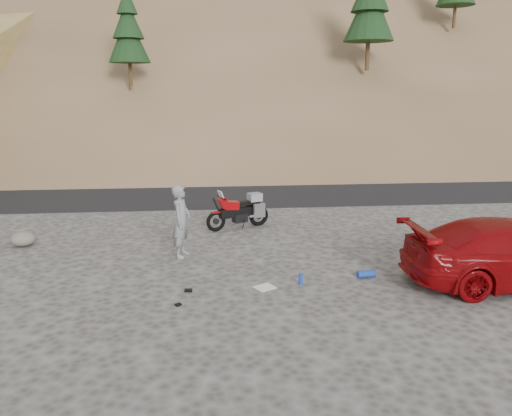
# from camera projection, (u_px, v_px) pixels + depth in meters

# --- Properties ---
(ground) EXTENTS (140.00, 140.00, 0.00)m
(ground) POSITION_uv_depth(u_px,v_px,m) (225.00, 263.00, 11.94)
(ground) COLOR #413F3C
(ground) RESTS_ON ground
(road) EXTENTS (120.00, 7.00, 0.05)m
(road) POSITION_uv_depth(u_px,v_px,m) (218.00, 190.00, 20.66)
(road) COLOR black
(road) RESTS_ON ground
(hillside) EXTENTS (120.00, 73.00, 46.72)m
(hillside) POSITION_uv_depth(u_px,v_px,m) (208.00, 17.00, 48.99)
(hillside) COLOR brown
(hillside) RESTS_ON ground
(motorcycle) EXTENTS (1.93, 1.04, 1.22)m
(motorcycle) POSITION_uv_depth(u_px,v_px,m) (241.00, 211.00, 14.84)
(motorcycle) COLOR black
(motorcycle) RESTS_ON ground
(man) EXTENTS (0.60, 0.75, 1.80)m
(man) POSITION_uv_depth(u_px,v_px,m) (183.00, 256.00, 12.42)
(man) COLOR gray
(man) RESTS_ON ground
(small_rock) EXTENTS (0.75, 0.70, 0.39)m
(small_rock) POSITION_uv_depth(u_px,v_px,m) (23.00, 239.00, 13.19)
(small_rock) COLOR #5B564E
(small_rock) RESTS_ON ground
(gear_white_cloth) EXTENTS (0.51, 0.50, 0.01)m
(gear_white_cloth) POSITION_uv_depth(u_px,v_px,m) (265.00, 287.00, 10.43)
(gear_white_cloth) COLOR white
(gear_white_cloth) RESTS_ON ground
(gear_blue_mat) EXTENTS (0.42, 0.20, 0.16)m
(gear_blue_mat) POSITION_uv_depth(u_px,v_px,m) (366.00, 274.00, 10.98)
(gear_blue_mat) COLOR #1A3C9F
(gear_blue_mat) RESTS_ON ground
(gear_bottle) EXTENTS (0.11, 0.11, 0.25)m
(gear_bottle) POSITION_uv_depth(u_px,v_px,m) (301.00, 279.00, 10.58)
(gear_bottle) COLOR #1A3C9F
(gear_bottle) RESTS_ON ground
(gear_glove_a) EXTENTS (0.16, 0.12, 0.04)m
(gear_glove_a) POSITION_uv_depth(u_px,v_px,m) (188.00, 290.00, 10.23)
(gear_glove_a) COLOR black
(gear_glove_a) RESTS_ON ground
(gear_glove_b) EXTENTS (0.14, 0.13, 0.04)m
(gear_glove_b) POSITION_uv_depth(u_px,v_px,m) (178.00, 305.00, 9.56)
(gear_glove_b) COLOR black
(gear_glove_b) RESTS_ON ground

